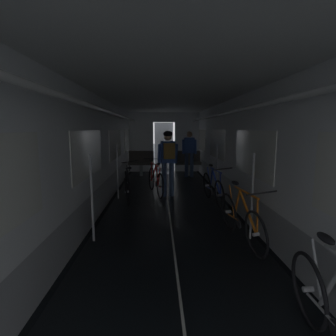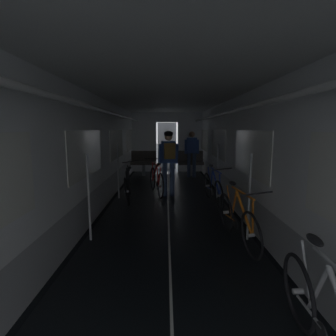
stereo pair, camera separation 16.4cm
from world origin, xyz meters
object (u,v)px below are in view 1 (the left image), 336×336
Objects in this scene: bench_seat_far_left at (141,161)px; person_cyclist_aisle at (168,156)px; bicycle_orange at (241,219)px; bicycle_black at (127,185)px; person_standing_near_bench at (189,151)px; bicycle_red_in_aisle at (156,180)px; bench_seat_far_right at (188,161)px; bicycle_blue at (213,188)px.

person_cyclist_aisle reaches higher than bench_seat_far_left.
bench_seat_far_left is 6.40m from bicycle_orange.
bicycle_black is (-0.11, -3.53, -0.19)m from bench_seat_far_left.
bicycle_red_in_aisle is at bearing -115.48° from person_standing_near_bench.
bicycle_red_in_aisle is (0.70, 0.61, 0.00)m from bicycle_black.
bicycle_red_in_aisle is 0.98× the size of person_standing_near_bench.
person_cyclist_aisle is at bearing 18.54° from bicycle_black.
bicycle_red_in_aisle is 2.88m from person_standing_near_bench.
bench_seat_far_right is at bearing 74.60° from person_cyclist_aisle.
bench_seat_far_right is at bearing 0.00° from bench_seat_far_left.
bicycle_red_in_aisle is at bearing 113.51° from bicycle_orange.
bench_seat_far_right is at bearing 61.56° from bicycle_black.
bicycle_orange is 5.74m from person_standing_near_bench.
bicycle_black is 2.12m from bicycle_blue.
person_standing_near_bench reaches higher than bicycle_orange.
bench_seat_far_right is 0.58× the size of bicycle_orange.
bench_seat_far_right is at bearing 91.58° from bicycle_orange.
bicycle_orange is at bearing -90.18° from bicycle_blue.
bicycle_blue is 1.70m from bicycle_red_in_aisle.
bicycle_orange is at bearing -88.34° from person_standing_near_bench.
bicycle_black reaches higher than bench_seat_far_left.
person_standing_near_bench is (0.88, 2.81, -0.10)m from person_cyclist_aisle.
bench_seat_far_right is at bearing 92.56° from bicycle_blue.
person_cyclist_aisle reaches higher than bicycle_orange.
bicycle_black is at bearing 129.12° from bicycle_orange.
bench_seat_far_left is 1.89m from person_standing_near_bench.
person_cyclist_aisle is (0.92, -3.18, 0.50)m from bench_seat_far_left.
person_standing_near_bench reaches higher than bicycle_black.
bench_seat_far_left reaches higher than bicycle_red_in_aisle.
person_standing_near_bench is at bearing 91.66° from bicycle_orange.
bench_seat_far_left is at bearing 106.18° from person_cyclist_aisle.
bicycle_black is at bearing 169.89° from bicycle_blue.
bicycle_blue reaches higher than bicycle_red_in_aisle.
person_standing_near_bench is (-0.17, 3.53, 0.59)m from bicycle_blue.
bicycle_black is 3.30m from bicycle_orange.
bench_seat_far_right reaches higher than bicycle_blue.
bicycle_orange is at bearing -72.09° from bench_seat_far_left.
person_cyclist_aisle is 1.03× the size of person_standing_near_bench.
bicycle_black is 1.01× the size of person_standing_near_bench.
bench_seat_far_right is 0.58× the size of bicycle_blue.
bicycle_blue is (0.17, -3.90, -0.19)m from bench_seat_far_right.
bicycle_black reaches higher than bench_seat_far_right.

